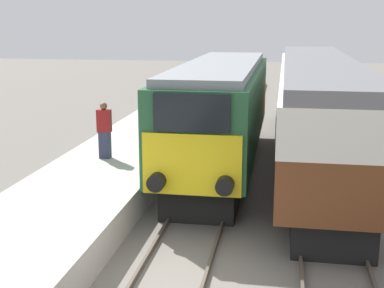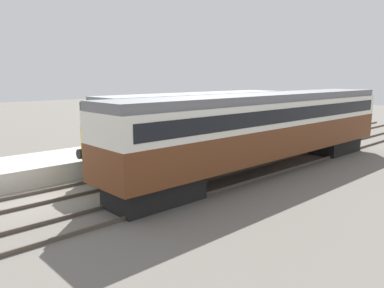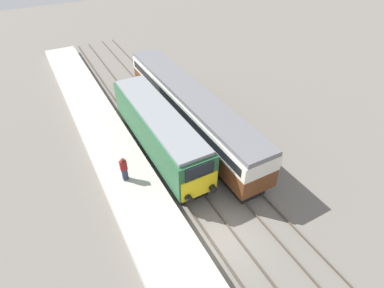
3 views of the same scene
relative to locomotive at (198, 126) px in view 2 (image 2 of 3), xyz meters
name	(u,v)px [view 2 (image 2 of 3)]	position (x,y,z in m)	size (l,w,h in m)	color
ground_plane	(32,201)	(0.00, -8.83, -2.11)	(120.00, 120.00, 0.00)	slate
platform_left	(149,150)	(-3.30, -0.83, -1.69)	(3.50, 50.00, 0.85)	#B7B2A8
rails_near_track	(139,176)	(0.00, -3.83, -2.04)	(1.51, 60.00, 0.14)	#4C4238
rails_far_track	(188,192)	(3.40, -3.83, -2.04)	(1.50, 60.00, 0.14)	#4C4238
locomotive	(198,126)	(0.00, 0.00, 0.00)	(2.70, 12.50, 3.83)	black
passenger_carriage	(268,125)	(3.40, 1.55, 0.25)	(2.75, 18.46, 3.88)	black
person_on_platform	(124,130)	(-3.51, -2.33, -0.34)	(0.44, 0.26, 1.84)	#2D334C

